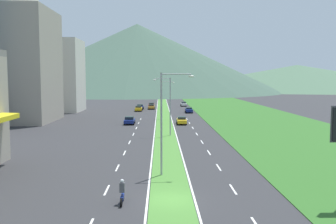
% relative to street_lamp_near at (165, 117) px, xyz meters
% --- Properties ---
extents(ground_plane, '(600.00, 600.00, 0.00)m').
position_rel_street_lamp_near_xyz_m(ground_plane, '(0.35, -7.11, -5.46)').
color(ground_plane, '#2D2D30').
extents(grass_median, '(3.20, 240.00, 0.06)m').
position_rel_street_lamp_near_xyz_m(grass_median, '(0.35, 52.89, -5.43)').
color(grass_median, '#477F33').
rests_on(grass_median, ground_plane).
extents(grass_verge_right, '(24.00, 240.00, 0.06)m').
position_rel_street_lamp_near_xyz_m(grass_verge_right, '(20.95, 52.89, -5.43)').
color(grass_verge_right, '#2D6023').
rests_on(grass_verge_right, ground_plane).
extents(lane_dash_left_3, '(0.16, 2.80, 0.01)m').
position_rel_street_lamp_near_xyz_m(lane_dash_left_3, '(-4.75, -4.50, -5.45)').
color(lane_dash_left_3, silver).
rests_on(lane_dash_left_3, ground_plane).
extents(lane_dash_left_4, '(0.16, 2.80, 0.01)m').
position_rel_street_lamp_near_xyz_m(lane_dash_left_4, '(-4.75, 3.04, -5.45)').
color(lane_dash_left_4, silver).
rests_on(lane_dash_left_4, ground_plane).
extents(lane_dash_left_5, '(0.16, 2.80, 0.01)m').
position_rel_street_lamp_near_xyz_m(lane_dash_left_5, '(-4.75, 10.58, -5.45)').
color(lane_dash_left_5, silver).
rests_on(lane_dash_left_5, ground_plane).
extents(lane_dash_left_6, '(0.16, 2.80, 0.01)m').
position_rel_street_lamp_near_xyz_m(lane_dash_left_6, '(-4.75, 18.12, -5.45)').
color(lane_dash_left_6, silver).
rests_on(lane_dash_left_6, ground_plane).
extents(lane_dash_left_7, '(0.16, 2.80, 0.01)m').
position_rel_street_lamp_near_xyz_m(lane_dash_left_7, '(-4.75, 25.66, -5.45)').
color(lane_dash_left_7, silver).
rests_on(lane_dash_left_7, ground_plane).
extents(lane_dash_left_8, '(0.16, 2.80, 0.01)m').
position_rel_street_lamp_near_xyz_m(lane_dash_left_8, '(-4.75, 33.20, -5.45)').
color(lane_dash_left_8, silver).
rests_on(lane_dash_left_8, ground_plane).
extents(lane_dash_left_9, '(0.16, 2.80, 0.01)m').
position_rel_street_lamp_near_xyz_m(lane_dash_left_9, '(-4.75, 40.73, -5.45)').
color(lane_dash_left_9, silver).
rests_on(lane_dash_left_9, ground_plane).
extents(lane_dash_left_10, '(0.16, 2.80, 0.01)m').
position_rel_street_lamp_near_xyz_m(lane_dash_left_10, '(-4.75, 48.27, -5.45)').
color(lane_dash_left_10, silver).
rests_on(lane_dash_left_10, ground_plane).
extents(lane_dash_right_3, '(0.16, 2.80, 0.01)m').
position_rel_street_lamp_near_xyz_m(lane_dash_right_3, '(5.45, -4.50, -5.45)').
color(lane_dash_right_3, silver).
rests_on(lane_dash_right_3, ground_plane).
extents(lane_dash_right_4, '(0.16, 2.80, 0.01)m').
position_rel_street_lamp_near_xyz_m(lane_dash_right_4, '(5.45, 3.04, -5.45)').
color(lane_dash_right_4, silver).
rests_on(lane_dash_right_4, ground_plane).
extents(lane_dash_right_5, '(0.16, 2.80, 0.01)m').
position_rel_street_lamp_near_xyz_m(lane_dash_right_5, '(5.45, 10.58, -5.45)').
color(lane_dash_right_5, silver).
rests_on(lane_dash_right_5, ground_plane).
extents(lane_dash_right_6, '(0.16, 2.80, 0.01)m').
position_rel_street_lamp_near_xyz_m(lane_dash_right_6, '(5.45, 18.12, -5.45)').
color(lane_dash_right_6, silver).
rests_on(lane_dash_right_6, ground_plane).
extents(lane_dash_right_7, '(0.16, 2.80, 0.01)m').
position_rel_street_lamp_near_xyz_m(lane_dash_right_7, '(5.45, 25.66, -5.45)').
color(lane_dash_right_7, silver).
rests_on(lane_dash_right_7, ground_plane).
extents(lane_dash_right_8, '(0.16, 2.80, 0.01)m').
position_rel_street_lamp_near_xyz_m(lane_dash_right_8, '(5.45, 33.20, -5.45)').
color(lane_dash_right_8, silver).
rests_on(lane_dash_right_8, ground_plane).
extents(lane_dash_right_9, '(0.16, 2.80, 0.01)m').
position_rel_street_lamp_near_xyz_m(lane_dash_right_9, '(5.45, 40.73, -5.45)').
color(lane_dash_right_9, silver).
rests_on(lane_dash_right_9, ground_plane).
extents(lane_dash_right_10, '(0.16, 2.80, 0.01)m').
position_rel_street_lamp_near_xyz_m(lane_dash_right_10, '(5.45, 48.27, -5.45)').
color(lane_dash_right_10, silver).
rests_on(lane_dash_right_10, ground_plane).
extents(edge_line_median_left, '(0.16, 240.00, 0.01)m').
position_rel_street_lamp_near_xyz_m(edge_line_median_left, '(-1.40, 52.89, -5.45)').
color(edge_line_median_left, silver).
rests_on(edge_line_median_left, ground_plane).
extents(edge_line_median_right, '(0.16, 240.00, 0.01)m').
position_rel_street_lamp_near_xyz_m(edge_line_median_right, '(2.10, 52.89, -5.45)').
color(edge_line_median_right, silver).
rests_on(edge_line_median_right, ground_plane).
extents(domed_building, '(16.18, 16.18, 35.24)m').
position_rel_street_lamp_near_xyz_m(domed_building, '(-30.63, 44.08, 9.51)').
color(domed_building, '#9E9384').
rests_on(domed_building, ground_plane).
extents(midrise_colored, '(12.49, 12.49, 19.29)m').
position_rel_street_lamp_near_xyz_m(midrise_colored, '(-28.07, 68.17, 4.18)').
color(midrise_colored, beige).
rests_on(midrise_colored, ground_plane).
extents(hill_far_left, '(175.81, 175.81, 20.66)m').
position_rel_street_lamp_near_xyz_m(hill_far_left, '(-98.73, 267.56, 4.87)').
color(hill_far_left, '#3D5647').
rests_on(hill_far_left, ground_plane).
extents(hill_far_center, '(187.20, 187.20, 44.64)m').
position_rel_street_lamp_near_xyz_m(hill_far_center, '(-15.54, 217.10, 16.86)').
color(hill_far_center, '#3D5647').
rests_on(hill_far_center, ground_plane).
extents(hill_far_right, '(224.22, 224.22, 20.03)m').
position_rel_street_lamp_near_xyz_m(hill_far_right, '(113.89, 278.18, 4.55)').
color(hill_far_right, '#47664C').
rests_on(hill_far_right, ground_plane).
extents(street_lamp_near, '(3.08, 0.31, 9.48)m').
position_rel_street_lamp_near_xyz_m(street_lamp_near, '(0.00, 0.00, 0.00)').
color(street_lamp_near, '#99999E').
rests_on(street_lamp_near, ground_plane).
extents(street_lamp_mid, '(2.74, 0.28, 9.07)m').
position_rel_street_lamp_near_xyz_m(street_lamp_mid, '(0.82, 24.02, -0.25)').
color(street_lamp_mid, '#99999E').
rests_on(street_lamp_mid, ground_plane).
extents(street_lamp_far, '(2.90, 0.28, 8.37)m').
position_rel_street_lamp_near_xyz_m(street_lamp_far, '(0.24, 48.06, -0.60)').
color(street_lamp_far, '#99999E').
rests_on(street_lamp_far, ground_plane).
extents(car_0, '(2.04, 4.39, 1.49)m').
position_rel_street_lamp_near_xyz_m(car_0, '(-6.45, 39.06, -4.70)').
color(car_0, navy).
rests_on(car_0, ground_plane).
extents(car_1, '(1.90, 4.63, 1.51)m').
position_rel_street_lamp_near_xyz_m(car_1, '(-3.11, 80.36, -4.68)').
color(car_1, maroon).
rests_on(car_1, ground_plane).
extents(car_2, '(1.91, 4.35, 1.46)m').
position_rel_street_lamp_near_xyz_m(car_2, '(-2.98, 74.72, -4.71)').
color(car_2, '#C6842D').
rests_on(car_2, ground_plane).
extents(car_3, '(1.90, 4.54, 1.38)m').
position_rel_street_lamp_near_xyz_m(car_3, '(7.04, 63.24, -4.73)').
color(car_3, navy).
rests_on(car_3, ground_plane).
extents(car_4, '(1.93, 4.62, 1.44)m').
position_rel_street_lamp_near_xyz_m(car_4, '(-6.35, 68.31, -4.71)').
color(car_4, yellow).
rests_on(car_4, ground_plane).
extents(car_5, '(1.89, 4.70, 1.42)m').
position_rel_street_lamp_near_xyz_m(car_5, '(3.75, 39.01, -4.72)').
color(car_5, yellow).
rests_on(car_5, ground_plane).
extents(car_6, '(1.86, 4.27, 1.44)m').
position_rel_street_lamp_near_xyz_m(car_6, '(7.08, 86.11, -4.72)').
color(car_6, silver).
rests_on(car_6, ground_plane).
extents(car_7, '(1.98, 4.77, 1.48)m').
position_rel_street_lamp_near_xyz_m(car_7, '(-6.23, 73.96, -4.71)').
color(car_7, navy).
rests_on(car_7, ground_plane).
extents(motorcycle_rider, '(0.36, 2.00, 1.80)m').
position_rel_street_lamp_near_xyz_m(motorcycle_rider, '(-3.17, -7.78, -4.71)').
color(motorcycle_rider, black).
rests_on(motorcycle_rider, ground_plane).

